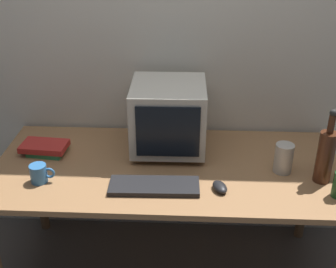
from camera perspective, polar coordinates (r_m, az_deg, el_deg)
The scene contains 9 objects.
back_wall at distance 2.47m, azimuth 0.54°, elevation 12.40°, with size 4.00×0.08×2.50m, color silver.
desk at distance 2.30m, azimuth 0.00°, elevation -5.63°, with size 1.77×0.81×0.71m.
crt_monitor at distance 2.32m, azimuth 0.05°, elevation 2.25°, with size 0.38×0.39×0.37m.
keyboard at distance 2.08m, azimuth -1.78°, elevation -6.72°, with size 0.42×0.15×0.02m, color black.
computer_mouse at distance 2.08m, azimuth 6.69°, elevation -6.77°, with size 0.06×0.10×0.04m, color black.
bottle_tall at distance 2.19m, azimuth 19.59°, elevation -2.54°, with size 0.08×0.08×0.37m.
book_stack at distance 2.44m, azimuth -15.48°, elevation -1.72°, with size 0.25×0.16×0.06m.
mug at distance 2.20m, azimuth -16.23°, elevation -4.90°, with size 0.12×0.08×0.09m.
metal_canister at distance 2.24m, azimuth 14.64°, elevation -3.03°, with size 0.09×0.09×0.15m, color #B7B2A8.
Camera 1 is at (0.09, -1.92, 1.90)m, focal length 47.41 mm.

